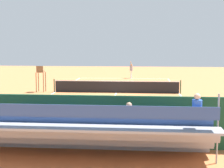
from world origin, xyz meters
name	(u,v)px	position (x,y,z in m)	size (l,w,h in m)	color
ground_plane	(116,93)	(0.00, 0.00, 0.00)	(60.00, 60.00, 0.00)	#D17542
court_line_markings	(116,93)	(0.00, -0.04, 0.00)	(10.10, 22.20, 0.01)	white
tennis_net	(116,87)	(0.00, 0.00, 0.50)	(10.30, 0.10, 1.07)	black
backdrop_wall	(89,121)	(0.00, 14.00, 1.00)	(18.00, 0.16, 2.00)	#1E4C2D
bleacher_stand	(85,132)	(-0.04, 15.33, 0.90)	(9.06, 2.40, 2.48)	#9EA0A5
umpire_chair	(41,76)	(6.20, 0.08, 1.31)	(0.67, 0.67, 2.14)	brown
courtside_bench	(171,129)	(-3.20, 13.27, 0.56)	(1.80, 0.40, 0.93)	#33383D
equipment_bag	(130,138)	(-1.57, 13.40, 0.18)	(0.90, 0.36, 0.36)	#B22D2D
tennis_player	(131,69)	(-0.86, -11.25, 1.02)	(0.37, 0.54, 1.93)	white
tennis_racket	(124,78)	(-0.01, -10.74, 0.01)	(0.43, 0.57, 0.03)	black
tennis_ball_near	(120,80)	(0.29, -9.12, 0.03)	(0.07, 0.07, 0.07)	#CCDB33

